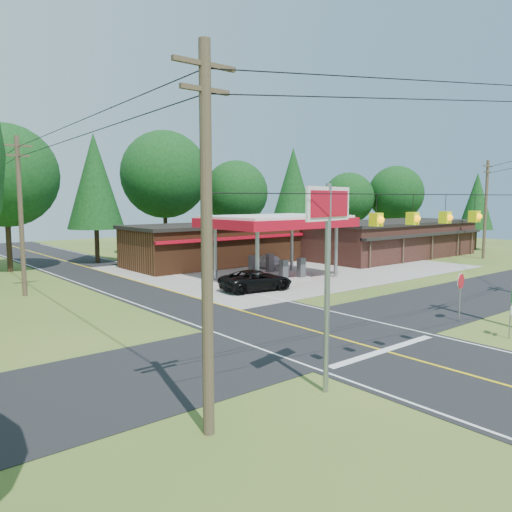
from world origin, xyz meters
TOP-DOWN VIEW (x-y plane):
  - ground at (0.00, 0.00)m, footprint 120.00×120.00m
  - main_highway at (0.00, 0.00)m, footprint 8.00×120.00m
  - cross_road at (0.00, 0.00)m, footprint 70.00×7.00m
  - lane_center_yellow at (0.00, 0.00)m, footprint 0.15×110.00m
  - gas_canopy at (9.00, 13.00)m, footprint 10.60×7.40m
  - convenience_store at (10.00, 22.98)m, footprint 16.40×7.55m
  - strip_building at (28.00, 15.98)m, footprint 20.40×8.75m
  - utility_pole_near_left at (-9.50, -5.00)m, footprint 1.80×0.30m
  - utility_pole_far_left at (-8.00, 18.00)m, footprint 1.80×0.30m
  - utility_pole_far_right at (34.00, 9.00)m, footprint 1.80×0.30m
  - overhead_beacons at (-1.00, -6.00)m, footprint 17.04×2.04m
  - treeline_backdrop at (0.82, 24.01)m, footprint 70.27×51.59m
  - suv_car at (4.50, 10.00)m, footprint 5.70×5.70m
  - sedan_car at (12.00, 17.00)m, footprint 4.28×4.28m
  - big_stop_sign at (-5.00, -5.01)m, footprint 2.42×0.59m
  - octagonal_stop_sign at (7.00, -3.01)m, footprint 0.86×0.19m
  - route_sign_post at (5.80, -6.02)m, footprint 0.49×0.17m

SIDE VIEW (x-z plane):
  - ground at x=0.00m, z-range 0.00..0.00m
  - main_highway at x=0.00m, z-range 0.00..0.02m
  - cross_road at x=0.00m, z-range 0.00..0.03m
  - lane_center_yellow at x=0.00m, z-range 0.02..0.03m
  - sedan_car at x=12.00m, z-range 0.00..1.28m
  - suv_car at x=4.50m, z-range 0.00..1.39m
  - route_sign_post at x=5.80m, z-range 0.25..2.72m
  - octagonal_stop_sign at x=7.00m, z-range 0.62..3.11m
  - strip_building at x=28.00m, z-range 0.01..3.81m
  - convenience_store at x=10.00m, z-range 0.02..3.82m
  - gas_canopy at x=9.00m, z-range 1.83..6.70m
  - big_stop_sign at x=-5.00m, z-range 1.59..8.21m
  - utility_pole_near_left at x=-9.50m, z-range 0.20..10.20m
  - utility_pole_far_left at x=-8.00m, z-range 0.20..10.20m
  - utility_pole_far_right at x=34.00m, z-range 0.20..10.20m
  - overhead_beacons at x=-1.00m, z-range 5.70..6.73m
  - treeline_backdrop at x=0.82m, z-range 0.84..14.14m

